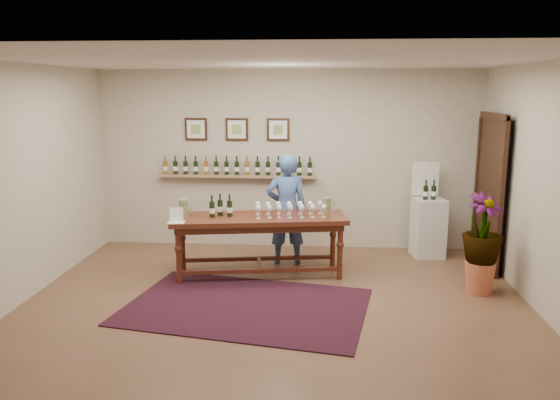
# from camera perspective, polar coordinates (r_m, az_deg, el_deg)

# --- Properties ---
(ground) EXTENTS (6.00, 6.00, 0.00)m
(ground) POSITION_cam_1_polar(r_m,az_deg,el_deg) (6.56, -0.52, -10.87)
(ground) COLOR brown
(ground) RESTS_ON ground
(room_shell) EXTENTS (6.00, 6.00, 6.00)m
(room_shell) POSITION_cam_1_polar(r_m,az_deg,el_deg) (8.18, 15.48, 1.39)
(room_shell) COLOR beige
(room_shell) RESTS_ON ground
(rug) EXTENTS (3.03, 2.30, 0.01)m
(rug) POSITION_cam_1_polar(r_m,az_deg,el_deg) (6.50, -3.56, -11.03)
(rug) COLOR #48100C
(rug) RESTS_ON ground
(tasting_table) EXTENTS (2.42, 1.09, 0.83)m
(tasting_table) POSITION_cam_1_polar(r_m,az_deg,el_deg) (7.35, -2.19, -2.64)
(tasting_table) COLOR #3F130F
(tasting_table) RESTS_ON ground
(table_glasses) EXTENTS (1.37, 0.50, 0.18)m
(table_glasses) POSITION_cam_1_polar(r_m,az_deg,el_deg) (7.32, 1.06, -0.96)
(table_glasses) COLOR white
(table_glasses) RESTS_ON tasting_table
(table_bottles) EXTENTS (0.31, 0.23, 0.29)m
(table_bottles) POSITION_cam_1_polar(r_m,az_deg,el_deg) (7.33, -6.24, -0.57)
(table_bottles) COLOR black
(table_bottles) RESTS_ON tasting_table
(pitcher_left) EXTENTS (0.16, 0.16, 0.23)m
(pitcher_left) POSITION_cam_1_polar(r_m,az_deg,el_deg) (7.37, -10.05, -0.85)
(pitcher_left) COLOR #697448
(pitcher_left) RESTS_ON tasting_table
(pitcher_right) EXTENTS (0.16, 0.16, 0.22)m
(pitcher_right) POSITION_cam_1_polar(r_m,az_deg,el_deg) (7.47, 4.86, -0.59)
(pitcher_right) COLOR #697448
(pitcher_right) RESTS_ON tasting_table
(menu_card) EXTENTS (0.22, 0.17, 0.19)m
(menu_card) POSITION_cam_1_polar(r_m,az_deg,el_deg) (7.09, -10.77, -1.54)
(menu_card) COLOR white
(menu_card) RESTS_ON tasting_table
(display_pedestal) EXTENTS (0.50, 0.50, 0.88)m
(display_pedestal) POSITION_cam_1_polar(r_m,az_deg,el_deg) (8.56, 15.22, -2.80)
(display_pedestal) COLOR silver
(display_pedestal) RESTS_ON ground
(pedestal_bottles) EXTENTS (0.33, 0.13, 0.32)m
(pedestal_bottles) POSITION_cam_1_polar(r_m,az_deg,el_deg) (8.38, 15.38, 1.12)
(pedestal_bottles) COLOR black
(pedestal_bottles) RESTS_ON display_pedestal
(info_sign) EXTENTS (0.41, 0.08, 0.56)m
(info_sign) POSITION_cam_1_polar(r_m,az_deg,el_deg) (8.56, 14.96, 2.16)
(info_sign) COLOR white
(info_sign) RESTS_ON display_pedestal
(potted_plant) EXTENTS (0.80, 0.80, 1.09)m
(potted_plant) POSITION_cam_1_polar(r_m,az_deg,el_deg) (7.17, 20.35, -4.30)
(potted_plant) COLOR #BB613E
(potted_plant) RESTS_ON ground
(person) EXTENTS (0.64, 0.46, 1.61)m
(person) POSITION_cam_1_polar(r_m,az_deg,el_deg) (7.84, 0.69, -0.96)
(person) COLOR #3D5B91
(person) RESTS_ON ground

